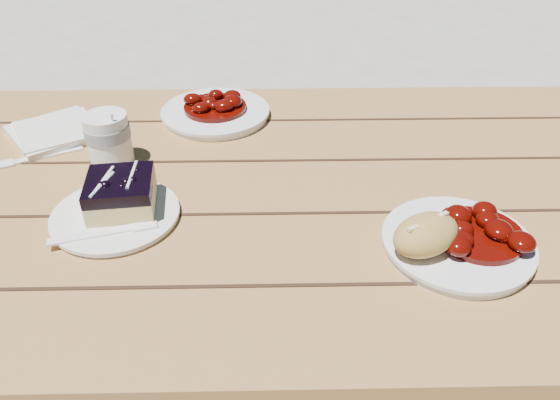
{
  "coord_description": "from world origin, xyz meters",
  "views": [
    {
      "loc": [
        0.03,
        -0.76,
        1.26
      ],
      "look_at": [
        0.04,
        -0.13,
        0.81
      ],
      "focal_mm": 35.0,
      "sensor_mm": 36.0,
      "label": 1
    }
  ],
  "objects_px": {
    "bread_roll": "(426,235)",
    "dessert_plate": "(116,216)",
    "main_plate": "(457,244)",
    "blueberry_cake": "(121,193)",
    "picnic_table": "(255,258)",
    "coffee_cup": "(109,140)",
    "second_plate": "(216,113)"
  },
  "relations": [
    {
      "from": "picnic_table",
      "to": "coffee_cup",
      "type": "height_order",
      "value": "coffee_cup"
    },
    {
      "from": "bread_roll",
      "to": "second_plate",
      "type": "bearing_deg",
      "value": 125.71
    },
    {
      "from": "main_plate",
      "to": "second_plate",
      "type": "bearing_deg",
      "value": 131.38
    },
    {
      "from": "picnic_table",
      "to": "second_plate",
      "type": "xyz_separation_m",
      "value": [
        -0.08,
        0.26,
        0.17
      ]
    },
    {
      "from": "coffee_cup",
      "to": "main_plate",
      "type": "bearing_deg",
      "value": -24.41
    },
    {
      "from": "main_plate",
      "to": "bread_roll",
      "type": "distance_m",
      "value": 0.07
    },
    {
      "from": "main_plate",
      "to": "dessert_plate",
      "type": "bearing_deg",
      "value": 170.77
    },
    {
      "from": "main_plate",
      "to": "second_plate",
      "type": "distance_m",
      "value": 0.57
    },
    {
      "from": "second_plate",
      "to": "bread_roll",
      "type": "bearing_deg",
      "value": -54.29
    },
    {
      "from": "main_plate",
      "to": "second_plate",
      "type": "xyz_separation_m",
      "value": [
        -0.38,
        0.43,
        0.0
      ]
    },
    {
      "from": "bread_roll",
      "to": "dessert_plate",
      "type": "height_order",
      "value": "bread_roll"
    },
    {
      "from": "dessert_plate",
      "to": "blueberry_cake",
      "type": "xyz_separation_m",
      "value": [
        0.01,
        0.02,
        0.03
      ]
    },
    {
      "from": "blueberry_cake",
      "to": "picnic_table",
      "type": "bearing_deg",
      "value": 13.82
    },
    {
      "from": "coffee_cup",
      "to": "blueberry_cake",
      "type": "bearing_deg",
      "value": -70.94
    },
    {
      "from": "dessert_plate",
      "to": "blueberry_cake",
      "type": "distance_m",
      "value": 0.04
    },
    {
      "from": "picnic_table",
      "to": "main_plate",
      "type": "relative_size",
      "value": 9.62
    },
    {
      "from": "picnic_table",
      "to": "coffee_cup",
      "type": "xyz_separation_m",
      "value": [
        -0.25,
        0.08,
        0.21
      ]
    },
    {
      "from": "coffee_cup",
      "to": "second_plate",
      "type": "xyz_separation_m",
      "value": [
        0.17,
        0.18,
        -0.04
      ]
    },
    {
      "from": "picnic_table",
      "to": "second_plate",
      "type": "bearing_deg",
      "value": 107.4
    },
    {
      "from": "dessert_plate",
      "to": "main_plate",
      "type": "bearing_deg",
      "value": -9.23
    },
    {
      "from": "dessert_plate",
      "to": "second_plate",
      "type": "relative_size",
      "value": 0.88
    },
    {
      "from": "picnic_table",
      "to": "blueberry_cake",
      "type": "xyz_separation_m",
      "value": [
        -0.2,
        -0.07,
        0.2
      ]
    },
    {
      "from": "dessert_plate",
      "to": "bread_roll",
      "type": "bearing_deg",
      "value": -12.79
    },
    {
      "from": "dessert_plate",
      "to": "blueberry_cake",
      "type": "height_order",
      "value": "blueberry_cake"
    },
    {
      "from": "main_plate",
      "to": "bread_roll",
      "type": "height_order",
      "value": "bread_roll"
    },
    {
      "from": "picnic_table",
      "to": "blueberry_cake",
      "type": "bearing_deg",
      "value": -160.04
    },
    {
      "from": "second_plate",
      "to": "coffee_cup",
      "type": "bearing_deg",
      "value": -133.26
    },
    {
      "from": "dessert_plate",
      "to": "second_plate",
      "type": "distance_m",
      "value": 0.37
    },
    {
      "from": "main_plate",
      "to": "blueberry_cake",
      "type": "distance_m",
      "value": 0.5
    },
    {
      "from": "bread_roll",
      "to": "coffee_cup",
      "type": "relative_size",
      "value": 1.09
    },
    {
      "from": "coffee_cup",
      "to": "dessert_plate",
      "type": "bearing_deg",
      "value": -75.75
    },
    {
      "from": "bread_roll",
      "to": "dessert_plate",
      "type": "bearing_deg",
      "value": 167.21
    }
  ]
}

